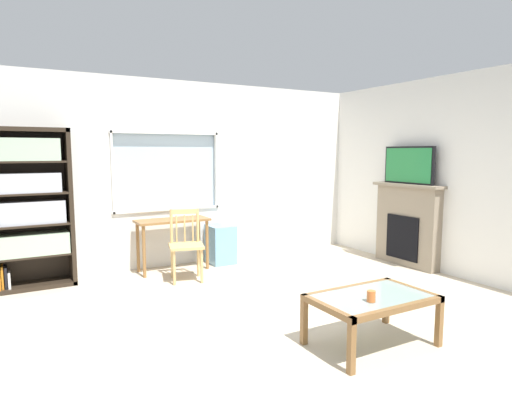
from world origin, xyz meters
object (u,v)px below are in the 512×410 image
desk_under_window (173,228)px  sippy_cup (371,296)px  fireplace (407,225)px  plastic_drawer_unit (221,244)px  bookshelf (31,204)px  wooden_chair (186,244)px  tv (409,165)px  coffee_table (372,302)px

desk_under_window → sippy_cup: size_ratio=10.98×
sippy_cup → fireplace: bearing=36.7°
fireplace → sippy_cup: 3.10m
plastic_drawer_unit → bookshelf: bearing=178.7°
wooden_chair → fireplace: bearing=-15.8°
wooden_chair → sippy_cup: bearing=-78.4°
desk_under_window → tv: size_ratio=1.17×
tv → fireplace: bearing=0.0°
coffee_table → sippy_cup: bearing=-137.1°
wooden_chair → coffee_table: wooden_chair is taller
desk_under_window → coffee_table: (0.68, -3.12, -0.22)m
desk_under_window → sippy_cup: bearing=-80.2°
wooden_chair → sippy_cup: wooden_chair is taller
wooden_chair → sippy_cup: size_ratio=10.00×
bookshelf → coffee_table: (2.39, -3.22, -0.64)m
fireplace → wooden_chair: bearing=164.2°
desk_under_window → fireplace: size_ratio=0.84×
wooden_chair → tv: tv is taller
plastic_drawer_unit → desk_under_window: bearing=-176.2°
bookshelf → fireplace: bearing=-17.4°
tv → sippy_cup: (-2.46, -1.85, -0.96)m
wooden_chair → coffee_table: 2.69m
coffee_table → plastic_drawer_unit: bearing=88.7°
bookshelf → desk_under_window: 1.76m
tv → desk_under_window: bearing=155.5°
desk_under_window → fireplace: 3.34m
wooden_chair → plastic_drawer_unit: bearing=37.1°
wooden_chair → fireplace: fireplace is taller
plastic_drawer_unit → tv: bearing=-32.1°
bookshelf → plastic_drawer_unit: (2.45, -0.06, -0.74)m
bookshelf → desk_under_window: (1.71, -0.11, -0.43)m
wooden_chair → fireplace: 3.16m
desk_under_window → tv: (3.02, -1.38, 0.85)m
tv → sippy_cup: tv is taller
desk_under_window → fireplace: (3.04, -1.38, 0.00)m
wooden_chair → coffee_table: bearing=-75.4°
desk_under_window → plastic_drawer_unit: size_ratio=1.75×
bookshelf → tv: (4.73, -1.48, 0.43)m
bookshelf → plastic_drawer_unit: bearing=-1.3°
coffee_table → sippy_cup: (-0.12, -0.11, 0.11)m
desk_under_window → tv: bearing=-24.5°
sippy_cup → wooden_chair: bearing=101.6°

